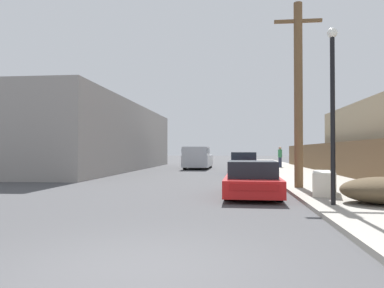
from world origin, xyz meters
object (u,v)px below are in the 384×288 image
discarded_fridge (325,183)px  pedestrian (280,157)px  parked_sports_car_red (252,180)px  pickup_truck (198,158)px  utility_pole (298,92)px  car_parked_mid (244,164)px  street_lamp (333,102)px

discarded_fridge → pedestrian: size_ratio=1.11×
parked_sports_car_red → pickup_truck: size_ratio=0.78×
parked_sports_car_red → utility_pole: size_ratio=0.65×
pedestrian → discarded_fridge: bearing=-93.0°
car_parked_mid → utility_pole: utility_pole is taller
car_parked_mid → parked_sports_car_red: bearing=-87.9°
car_parked_mid → street_lamp: 15.30m
parked_sports_car_red → pedestrian: size_ratio=2.63×
car_parked_mid → street_lamp: bearing=-80.5°
discarded_fridge → street_lamp: bearing=-84.7°
discarded_fridge → car_parked_mid: bearing=113.6°
pickup_truck → street_lamp: street_lamp is taller
car_parked_mid → utility_pole: bearing=-77.8°
utility_pole → pedestrian: size_ratio=4.07×
car_parked_mid → pickup_truck: size_ratio=0.75×
street_lamp → pedestrian: 22.48m
discarded_fridge → pedestrian: pedestrian is taller
pickup_truck → utility_pole: size_ratio=0.83×
pickup_truck → pedestrian: (6.94, 1.12, 0.10)m
parked_sports_car_red → pedestrian: 19.96m
parked_sports_car_red → street_lamp: bearing=-52.7°
utility_pole → street_lamp: 4.73m
street_lamp → pickup_truck: bearing=104.6°
discarded_fridge → pickup_truck: (-5.89, 18.79, 0.43)m
street_lamp → pedestrian: size_ratio=2.64×
discarded_fridge → pedestrian: (1.05, 19.91, 0.53)m
utility_pole → pedestrian: (1.49, 17.73, -2.75)m
parked_sports_car_red → car_parked_mid: bearing=91.0°
utility_pole → pedestrian: bearing=85.2°
car_parked_mid → utility_pole: size_ratio=0.62×
parked_sports_car_red → pickup_truck: 18.89m
street_lamp → pedestrian: bearing=86.4°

